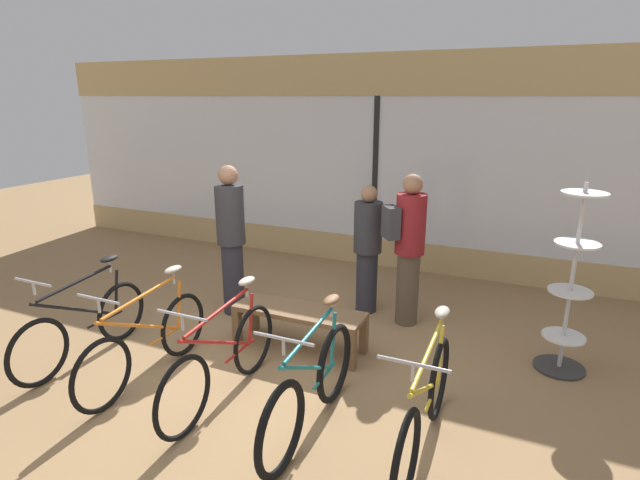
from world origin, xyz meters
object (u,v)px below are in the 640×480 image
at_px(bicycle_right, 311,388).
at_px(bicycle_far_right, 425,408).
at_px(bicycle_far_left, 84,325).
at_px(customer_near_rack, 408,245).
at_px(bicycle_center, 223,360).
at_px(display_bench, 299,316).
at_px(accessory_rack, 569,297).
at_px(customer_by_window, 231,237).
at_px(bicycle_left, 148,342).
at_px(customer_mid_floor, 368,247).

xyz_separation_m(bicycle_right, bicycle_far_right, (0.88, 0.09, 0.00)).
relative_size(bicycle_far_left, customer_near_rack, 0.93).
distance_m(bicycle_far_left, bicycle_center, 1.69).
bearing_deg(display_bench, accessory_rack, 14.89).
xyz_separation_m(accessory_rack, customer_near_rack, (-1.67, 0.40, 0.20)).
distance_m(bicycle_center, customer_by_window, 1.96).
bearing_deg(customer_near_rack, display_bench, -128.84).
xyz_separation_m(bicycle_center, customer_by_window, (-0.95, 1.60, 0.59)).
distance_m(bicycle_right, display_bench, 1.36).
distance_m(customer_near_rack, customer_by_window, 2.09).
bearing_deg(bicycle_left, bicycle_far_left, 178.39).
bearing_deg(display_bench, bicycle_left, -133.49).
height_order(bicycle_left, bicycle_right, bicycle_right).
bearing_deg(accessory_rack, bicycle_far_right, -118.70).
distance_m(bicycle_far_right, customer_near_rack, 2.34).
height_order(bicycle_center, customer_near_rack, customer_near_rack).
xyz_separation_m(bicycle_right, customer_by_window, (-1.84, 1.69, 0.59)).
relative_size(bicycle_left, accessory_rack, 0.92).
height_order(bicycle_center, bicycle_right, bicycle_right).
bearing_deg(customer_near_rack, bicycle_far_right, -71.81).
relative_size(bicycle_far_left, customer_mid_floor, 1.04).
height_order(bicycle_far_left, customer_mid_floor, customer_mid_floor).
height_order(bicycle_far_left, display_bench, bicycle_far_left).
relative_size(bicycle_far_left, display_bench, 1.18).
bearing_deg(display_bench, customer_near_rack, 51.16).
bearing_deg(customer_mid_floor, display_bench, -105.14).
relative_size(customer_near_rack, customer_by_window, 0.97).
distance_m(display_bench, customer_mid_floor, 1.34).
bearing_deg(accessory_rack, bicycle_center, -147.07).
height_order(bicycle_right, display_bench, bicycle_right).
xyz_separation_m(accessory_rack, customer_by_window, (-3.68, -0.16, 0.21)).
bearing_deg(bicycle_far_left, customer_near_rack, 38.00).
height_order(display_bench, customer_near_rack, customer_near_rack).
relative_size(bicycle_center, accessory_rack, 0.93).
relative_size(bicycle_far_left, bicycle_right, 0.99).
xyz_separation_m(accessory_rack, customer_mid_floor, (-2.20, 0.54, 0.07)).
xyz_separation_m(bicycle_left, display_bench, (1.04, 1.10, -0.01)).
bearing_deg(customer_mid_floor, bicycle_right, -81.41).
relative_size(bicycle_far_right, customer_near_rack, 0.99).
bearing_deg(bicycle_far_right, accessory_rack, 61.30).
xyz_separation_m(customer_near_rack, customer_by_window, (-2.01, -0.56, 0.01)).
xyz_separation_m(bicycle_far_left, customer_mid_floor, (2.21, 2.29, 0.46)).
bearing_deg(bicycle_center, customer_by_window, 120.76).
bearing_deg(bicycle_far_left, customer_by_window, 65.17).
xyz_separation_m(bicycle_right, display_bench, (-0.69, 1.18, -0.01)).
distance_m(accessory_rack, customer_by_window, 3.69).
height_order(bicycle_right, customer_mid_floor, customer_mid_floor).
height_order(bicycle_far_left, customer_near_rack, customer_near_rack).
bearing_deg(customer_by_window, display_bench, -23.85).
bearing_deg(customer_by_window, customer_mid_floor, 25.56).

